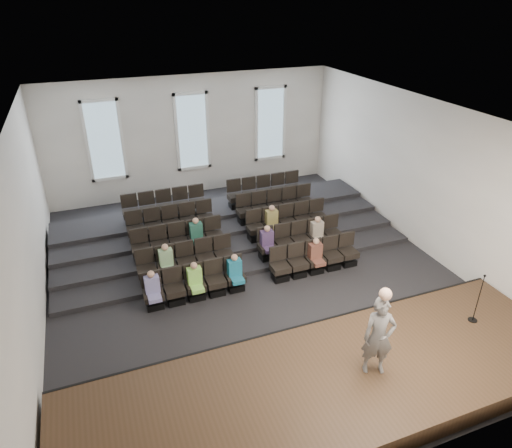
# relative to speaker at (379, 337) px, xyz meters

# --- Properties ---
(ground) EXTENTS (14.00, 14.00, 0.00)m
(ground) POSITION_rel_speaker_xyz_m (-0.95, 5.23, -1.44)
(ground) COLOR black
(ground) RESTS_ON ground
(ceiling) EXTENTS (12.00, 14.00, 0.02)m
(ceiling) POSITION_rel_speaker_xyz_m (-0.95, 5.23, 3.57)
(ceiling) COLOR white
(ceiling) RESTS_ON ground
(wall_back) EXTENTS (12.00, 0.04, 5.00)m
(wall_back) POSITION_rel_speaker_xyz_m (-0.95, 12.25, 1.06)
(wall_back) COLOR white
(wall_back) RESTS_ON ground
(wall_front) EXTENTS (12.00, 0.04, 5.00)m
(wall_front) POSITION_rel_speaker_xyz_m (-0.95, -1.79, 1.06)
(wall_front) COLOR white
(wall_front) RESTS_ON ground
(wall_left) EXTENTS (0.04, 14.00, 5.00)m
(wall_left) POSITION_rel_speaker_xyz_m (-6.97, 5.23, 1.06)
(wall_left) COLOR white
(wall_left) RESTS_ON ground
(wall_right) EXTENTS (0.04, 14.00, 5.00)m
(wall_right) POSITION_rel_speaker_xyz_m (5.07, 5.23, 1.06)
(wall_right) COLOR white
(wall_right) RESTS_ON ground
(stage) EXTENTS (11.80, 3.60, 0.50)m
(stage) POSITION_rel_speaker_xyz_m (-0.95, 0.13, -1.19)
(stage) COLOR #3D291A
(stage) RESTS_ON ground
(stage_lip) EXTENTS (11.80, 0.06, 0.52)m
(stage_lip) POSITION_rel_speaker_xyz_m (-0.95, 1.90, -1.19)
(stage_lip) COLOR black
(stage_lip) RESTS_ON ground
(risers) EXTENTS (11.80, 4.80, 0.60)m
(risers) POSITION_rel_speaker_xyz_m (-0.95, 8.40, -1.25)
(risers) COLOR black
(risers) RESTS_ON ground
(seating_rows) EXTENTS (6.80, 4.70, 1.67)m
(seating_rows) POSITION_rel_speaker_xyz_m (-0.95, 6.77, -0.76)
(seating_rows) COLOR black
(seating_rows) RESTS_ON ground
(windows) EXTENTS (8.44, 0.10, 3.24)m
(windows) POSITION_rel_speaker_xyz_m (-0.95, 12.18, 1.26)
(windows) COLOR white
(windows) RESTS_ON wall_back
(audience) EXTENTS (6.05, 2.64, 1.10)m
(audience) POSITION_rel_speaker_xyz_m (-1.29, 5.45, -0.65)
(audience) COLOR #90DB57
(audience) RESTS_ON seating_rows
(speaker) EXTENTS (0.80, 0.66, 1.88)m
(speaker) POSITION_rel_speaker_xyz_m (0.00, 0.00, 0.00)
(speaker) COLOR #63605E
(speaker) RESTS_ON stage
(mic_stand) EXTENTS (0.23, 0.23, 1.39)m
(mic_stand) POSITION_rel_speaker_xyz_m (3.32, 0.53, -0.53)
(mic_stand) COLOR black
(mic_stand) RESTS_ON stage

